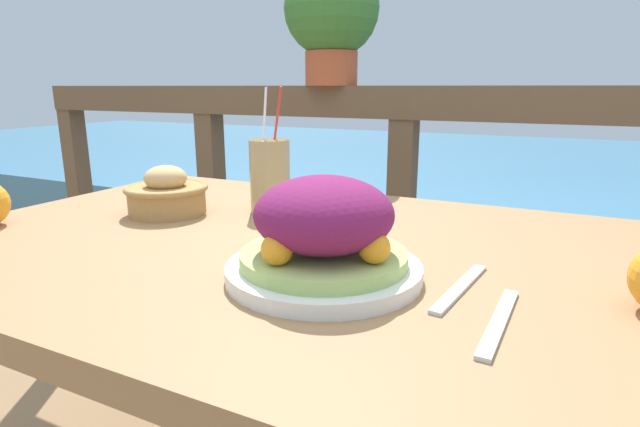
% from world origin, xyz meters
% --- Properties ---
extents(patio_table, '(1.22, 0.83, 0.76)m').
position_xyz_m(patio_table, '(0.00, 0.00, 0.66)').
color(patio_table, '#997047').
rests_on(patio_table, ground_plane).
extents(railing_fence, '(2.80, 0.08, 1.01)m').
position_xyz_m(railing_fence, '(-0.00, 0.68, 0.70)').
color(railing_fence, brown).
rests_on(railing_fence, ground_plane).
extents(sea_backdrop, '(12.00, 4.00, 0.48)m').
position_xyz_m(sea_backdrop, '(0.00, 3.18, 0.24)').
color(sea_backdrop, teal).
rests_on(sea_backdrop, ground_plane).
extents(salad_plate, '(0.26, 0.26, 0.14)m').
position_xyz_m(salad_plate, '(0.14, -0.12, 0.82)').
color(salad_plate, silver).
rests_on(salad_plate, patio_table).
extents(drink_glass, '(0.08, 0.08, 0.25)m').
position_xyz_m(drink_glass, '(-0.12, 0.16, 0.84)').
color(drink_glass, tan).
rests_on(drink_glass, patio_table).
extents(bread_basket, '(0.16, 0.16, 0.10)m').
position_xyz_m(bread_basket, '(-0.30, 0.05, 0.80)').
color(bread_basket, '#AD7F47').
rests_on(bread_basket, patio_table).
extents(potted_plant, '(0.27, 0.27, 0.35)m').
position_xyz_m(potted_plant, '(-0.23, 0.68, 1.21)').
color(potted_plant, '#A34C2D').
rests_on(potted_plant, railing_fence).
extents(fork, '(0.04, 0.18, 0.00)m').
position_xyz_m(fork, '(0.31, -0.08, 0.76)').
color(fork, silver).
rests_on(fork, patio_table).
extents(knife, '(0.02, 0.18, 0.00)m').
position_xyz_m(knife, '(0.37, -0.16, 0.76)').
color(knife, silver).
rests_on(knife, patio_table).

